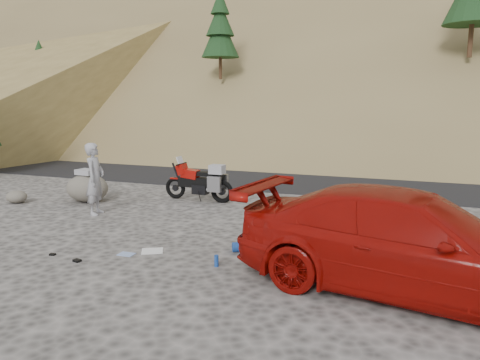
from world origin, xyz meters
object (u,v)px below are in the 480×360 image
object	(u,v)px
man	(97,214)
motorcycle	(201,182)
red_car	(407,291)
boulder	(87,187)

from	to	relation	value
man	motorcycle	bearing A→B (deg)	-52.42
red_car	motorcycle	bearing A→B (deg)	58.92
motorcycle	man	xyz separation A→B (m)	(-1.98, -2.58, -0.59)
man	red_car	world-z (taller)	man
boulder	red_car	bearing A→B (deg)	-21.84
motorcycle	red_car	size ratio (longest dim) A/B	0.41
motorcycle	red_car	bearing A→B (deg)	-38.82
man	boulder	size ratio (longest dim) A/B	1.24
man	red_car	size ratio (longest dim) A/B	0.34
man	boulder	bearing A→B (deg)	31.18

